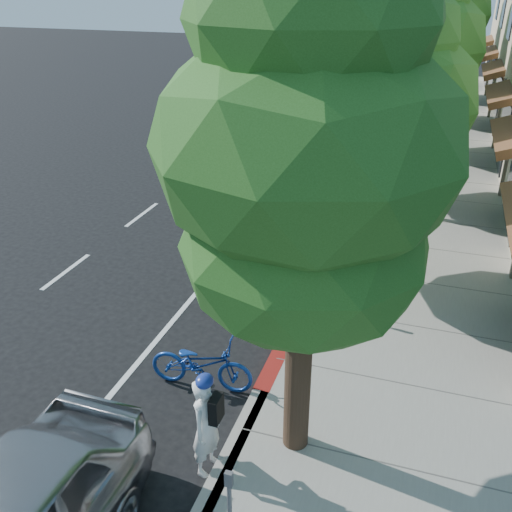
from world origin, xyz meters
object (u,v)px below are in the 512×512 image
at_px(street_tree_4, 426,20).
at_px(bicycle, 201,364).
at_px(dark_suv_far, 397,85).
at_px(street_tree_0, 307,156).
at_px(silver_suv, 315,189).
at_px(white_pickup, 385,103).
at_px(street_tree_1, 372,105).
at_px(street_tree_5, 432,14).
at_px(street_tree_2, 401,50).
at_px(street_tree_3, 418,16).
at_px(dark_sedan, 312,176).
at_px(pedestrian, 425,187).
at_px(cyclist, 207,427).

height_order(street_tree_4, bicycle, street_tree_4).
bearing_deg(dark_suv_far, street_tree_0, -81.05).
bearing_deg(silver_suv, white_pickup, 82.53).
distance_m(street_tree_1, silver_suv, 5.72).
xyz_separation_m(street_tree_0, street_tree_5, (0.00, 30.00, -0.16)).
bearing_deg(bicycle, street_tree_5, -8.31).
bearing_deg(street_tree_5, bicycle, -93.98).
distance_m(street_tree_5, dark_suv_far, 4.30).
xyz_separation_m(street_tree_0, street_tree_2, (-0.00, 12.00, -0.11)).
distance_m(street_tree_4, street_tree_5, 6.00).
bearing_deg(dark_suv_far, street_tree_5, 49.51).
relative_size(street_tree_0, street_tree_3, 0.88).
height_order(bicycle, white_pickup, white_pickup).
relative_size(street_tree_3, silver_suv, 1.65).
relative_size(street_tree_1, street_tree_5, 0.93).
relative_size(street_tree_2, street_tree_4, 1.00).
bearing_deg(bicycle, street_tree_1, -26.21).
bearing_deg(silver_suv, bicycle, -94.80).
relative_size(street_tree_5, dark_sedan, 1.77).
bearing_deg(white_pickup, dark_suv_far, 84.22).
bearing_deg(street_tree_1, bicycle, -111.88).
bearing_deg(pedestrian, cyclist, 74.80).
bearing_deg(pedestrian, street_tree_2, -54.17).
xyz_separation_m(street_tree_0, dark_suv_far, (-1.40, 28.68, -4.00)).
bearing_deg(street_tree_4, pedestrian, -84.63).
bearing_deg(street_tree_2, street_tree_1, -90.00).
bearing_deg(street_tree_1, white_pickup, 94.71).
bearing_deg(silver_suv, street_tree_4, 77.05).
relative_size(bicycle, silver_suv, 0.37).
xyz_separation_m(street_tree_2, dark_suv_far, (-1.40, 16.68, -3.89)).
bearing_deg(cyclist, street_tree_1, 0.60).
xyz_separation_m(street_tree_2, bicycle, (-2.02, -11.04, -4.22)).
height_order(street_tree_1, street_tree_5, street_tree_5).
relative_size(dark_sedan, dark_suv_far, 0.87).
xyz_separation_m(street_tree_1, street_tree_2, (-0.00, 6.00, 0.44)).
bearing_deg(street_tree_5, street_tree_2, -90.00).
distance_m(street_tree_4, silver_suv, 14.71).
height_order(street_tree_2, street_tree_4, street_tree_4).
distance_m(street_tree_1, pedestrian, 5.63).
distance_m(street_tree_0, street_tree_3, 18.01).
xyz_separation_m(street_tree_5, bicycle, (-2.02, -29.04, -4.18)).
height_order(street_tree_5, pedestrian, street_tree_5).
bearing_deg(street_tree_4, street_tree_0, -90.00).
bearing_deg(white_pickup, bicycle, -97.40).
distance_m(white_pickup, pedestrian, 12.87).
bearing_deg(dark_suv_far, street_tree_2, -79.04).
bearing_deg(street_tree_0, dark_sedan, 102.14).
bearing_deg(pedestrian, street_tree_5, -89.20).
relative_size(street_tree_4, white_pickup, 1.24).
relative_size(street_tree_5, silver_suv, 1.45).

